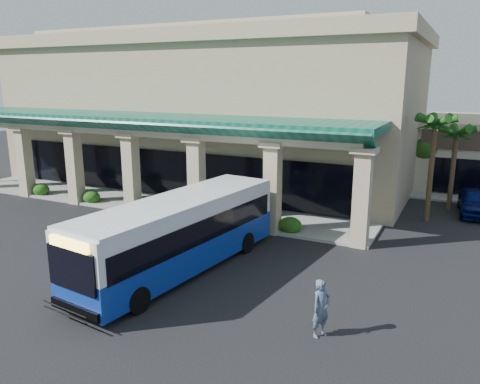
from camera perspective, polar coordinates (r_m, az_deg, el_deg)
The scene contains 9 objects.
ground at distance 20.71m, azimuth -5.59°, elevation -8.51°, with size 110.00×110.00×0.00m, color black.
main_building at distance 37.10m, azimuth -3.28°, elevation 10.33°, with size 30.80×14.80×11.35m, color tan, non-canonical shape.
arcade at distance 29.79m, azimuth -11.96°, elevation 3.79°, with size 30.00×6.20×5.70m, color #0D513F, non-canonical shape.
palm_0 at distance 27.66m, azimuth 22.34°, elevation 3.27°, with size 2.40×2.40×6.60m, color #164311, non-canonical shape.
palm_1 at distance 30.64m, azimuth 24.57°, elevation 3.21°, with size 2.40×2.40×5.80m, color #164311, non-canonical shape.
broadleaf_tree at distance 35.75m, azimuth 21.62°, elevation 4.00°, with size 2.60×2.60×4.81m, color #1D4B11, non-canonical shape.
transit_bus at distance 19.39m, azimuth -7.29°, elevation -5.24°, with size 2.57×11.05×3.09m, color #11349E, non-canonical shape.
pedestrian at distance 14.97m, azimuth 9.86°, elevation -13.80°, with size 0.68×0.44×1.85m, color slate.
car_silver at distance 30.73m, azimuth 26.79°, elevation -1.08°, with size 1.80×4.47×1.52m, color #071157.
Camera 1 is at (10.24, -16.24, 7.76)m, focal length 35.00 mm.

